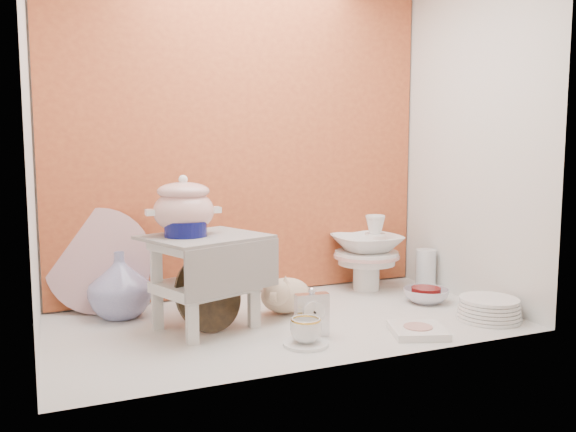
{
  "coord_description": "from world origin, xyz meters",
  "views": [
    {
      "loc": [
        -0.85,
        -2.05,
        0.68
      ],
      "look_at": [
        0.02,
        0.02,
        0.42
      ],
      "focal_mm": 35.85,
      "sensor_mm": 36.0,
      "label": 1
    }
  ],
  "objects_px": {
    "soup_tureen": "(184,205)",
    "dinner_plate_stack": "(489,309)",
    "mantel_clock": "(312,312)",
    "crystal_bowl": "(426,296)",
    "floral_platter": "(99,261)",
    "plush_pig": "(286,295)",
    "gold_rim_teacup": "(306,330)",
    "step_stool": "(205,282)",
    "blue_white_vase": "(120,285)",
    "porcelain_tower": "(366,253)"
  },
  "relations": [
    {
      "from": "soup_tureen",
      "to": "dinner_plate_stack",
      "type": "distance_m",
      "value": 1.28
    },
    {
      "from": "mantel_clock",
      "to": "crystal_bowl",
      "type": "bearing_deg",
      "value": 24.9
    },
    {
      "from": "floral_platter",
      "to": "plush_pig",
      "type": "relative_size",
      "value": 1.62
    },
    {
      "from": "plush_pig",
      "to": "gold_rim_teacup",
      "type": "relative_size",
      "value": 2.5
    },
    {
      "from": "step_stool",
      "to": "dinner_plate_stack",
      "type": "relative_size",
      "value": 1.64
    },
    {
      "from": "soup_tureen",
      "to": "crystal_bowl",
      "type": "bearing_deg",
      "value": -3.21
    },
    {
      "from": "floral_platter",
      "to": "crystal_bowl",
      "type": "height_order",
      "value": "floral_platter"
    },
    {
      "from": "soup_tureen",
      "to": "blue_white_vase",
      "type": "xyz_separation_m",
      "value": [
        -0.21,
        0.24,
        -0.34
      ]
    },
    {
      "from": "mantel_clock",
      "to": "blue_white_vase",
      "type": "bearing_deg",
      "value": 145.45
    },
    {
      "from": "porcelain_tower",
      "to": "gold_rim_teacup",
      "type": "bearing_deg",
      "value": -134.49
    },
    {
      "from": "step_stool",
      "to": "dinner_plate_stack",
      "type": "xyz_separation_m",
      "value": [
        1.08,
        -0.34,
        -0.13
      ]
    },
    {
      "from": "porcelain_tower",
      "to": "blue_white_vase",
      "type": "bearing_deg",
      "value": -179.48
    },
    {
      "from": "step_stool",
      "to": "porcelain_tower",
      "type": "bearing_deg",
      "value": -2.44
    },
    {
      "from": "blue_white_vase",
      "to": "dinner_plate_stack",
      "type": "distance_m",
      "value": 1.49
    },
    {
      "from": "floral_platter",
      "to": "porcelain_tower",
      "type": "distance_m",
      "value": 1.24
    },
    {
      "from": "floral_platter",
      "to": "blue_white_vase",
      "type": "distance_m",
      "value": 0.16
    },
    {
      "from": "gold_rim_teacup",
      "to": "crystal_bowl",
      "type": "xyz_separation_m",
      "value": [
        0.73,
        0.31,
        -0.02
      ]
    },
    {
      "from": "soup_tureen",
      "to": "porcelain_tower",
      "type": "height_order",
      "value": "soup_tureen"
    },
    {
      "from": "soup_tureen",
      "to": "porcelain_tower",
      "type": "relative_size",
      "value": 0.73
    },
    {
      "from": "crystal_bowl",
      "to": "gold_rim_teacup",
      "type": "bearing_deg",
      "value": -157.23
    },
    {
      "from": "plush_pig",
      "to": "blue_white_vase",
      "type": "bearing_deg",
      "value": 136.67
    },
    {
      "from": "step_stool",
      "to": "crystal_bowl",
      "type": "bearing_deg",
      "value": -21.89
    },
    {
      "from": "step_stool",
      "to": "plush_pig",
      "type": "bearing_deg",
      "value": -11.6
    },
    {
      "from": "mantel_clock",
      "to": "plush_pig",
      "type": "xyz_separation_m",
      "value": [
        0.02,
        0.31,
        -0.01
      ]
    },
    {
      "from": "step_stool",
      "to": "blue_white_vase",
      "type": "bearing_deg",
      "value": 114.82
    },
    {
      "from": "floral_platter",
      "to": "plush_pig",
      "type": "bearing_deg",
      "value": -25.09
    },
    {
      "from": "dinner_plate_stack",
      "to": "floral_platter",
      "type": "bearing_deg",
      "value": 153.09
    },
    {
      "from": "crystal_bowl",
      "to": "plush_pig",
      "type": "bearing_deg",
      "value": 173.14
    },
    {
      "from": "blue_white_vase",
      "to": "dinner_plate_stack",
      "type": "xyz_separation_m",
      "value": [
        1.36,
        -0.62,
        -0.09
      ]
    },
    {
      "from": "gold_rim_teacup",
      "to": "blue_white_vase",
      "type": "bearing_deg",
      "value": 132.37
    },
    {
      "from": "soup_tureen",
      "to": "gold_rim_teacup",
      "type": "relative_size",
      "value": 2.45
    },
    {
      "from": "dinner_plate_stack",
      "to": "porcelain_tower",
      "type": "bearing_deg",
      "value": 107.64
    },
    {
      "from": "floral_platter",
      "to": "crystal_bowl",
      "type": "xyz_separation_m",
      "value": [
        1.36,
        -0.41,
        -0.19
      ]
    },
    {
      "from": "gold_rim_teacup",
      "to": "mantel_clock",
      "type": "bearing_deg",
      "value": 52.73
    },
    {
      "from": "blue_white_vase",
      "to": "plush_pig",
      "type": "xyz_separation_m",
      "value": [
        0.64,
        -0.22,
        -0.05
      ]
    },
    {
      "from": "dinner_plate_stack",
      "to": "step_stool",
      "type": "bearing_deg",
      "value": 162.63
    },
    {
      "from": "mantel_clock",
      "to": "crystal_bowl",
      "type": "relative_size",
      "value": 0.9
    },
    {
      "from": "gold_rim_teacup",
      "to": "porcelain_tower",
      "type": "height_order",
      "value": "porcelain_tower"
    },
    {
      "from": "mantel_clock",
      "to": "gold_rim_teacup",
      "type": "relative_size",
      "value": 1.64
    },
    {
      "from": "gold_rim_teacup",
      "to": "dinner_plate_stack",
      "type": "xyz_separation_m",
      "value": [
        0.81,
        -0.01,
        -0.01
      ]
    },
    {
      "from": "floral_platter",
      "to": "dinner_plate_stack",
      "type": "xyz_separation_m",
      "value": [
        1.43,
        -0.73,
        -0.17
      ]
    },
    {
      "from": "step_stool",
      "to": "porcelain_tower",
      "type": "height_order",
      "value": "porcelain_tower"
    },
    {
      "from": "dinner_plate_stack",
      "to": "porcelain_tower",
      "type": "distance_m",
      "value": 0.67
    },
    {
      "from": "soup_tureen",
      "to": "mantel_clock",
      "type": "xyz_separation_m",
      "value": [
        0.4,
        -0.29,
        -0.38
      ]
    },
    {
      "from": "floral_platter",
      "to": "plush_pig",
      "type": "distance_m",
      "value": 0.8
    },
    {
      "from": "step_stool",
      "to": "mantel_clock",
      "type": "height_order",
      "value": "step_stool"
    },
    {
      "from": "porcelain_tower",
      "to": "dinner_plate_stack",
      "type": "bearing_deg",
      "value": -72.36
    },
    {
      "from": "blue_white_vase",
      "to": "gold_rim_teacup",
      "type": "bearing_deg",
      "value": -47.63
    },
    {
      "from": "mantel_clock",
      "to": "porcelain_tower",
      "type": "relative_size",
      "value": 0.49
    },
    {
      "from": "floral_platter",
      "to": "gold_rim_teacup",
      "type": "height_order",
      "value": "floral_platter"
    }
  ]
}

